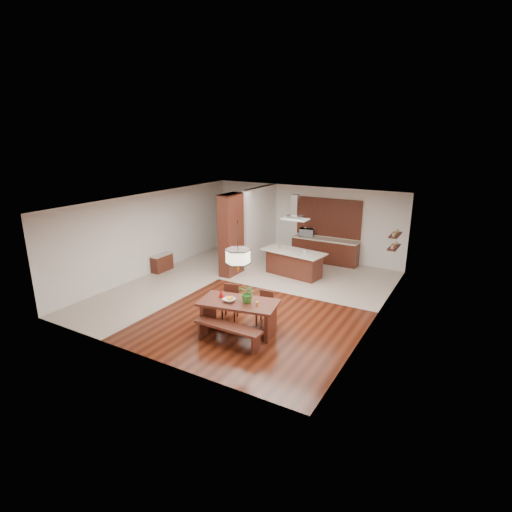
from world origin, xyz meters
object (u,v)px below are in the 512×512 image
Objects in this scene: hallway_console at (162,263)px; fruit_bowl at (229,300)px; pendant_lantern at (238,247)px; island_cup at (305,252)px; dining_chair_left at (230,303)px; foliage_plant at (248,293)px; microwave at (307,232)px; dining_bench at (228,335)px; range_hood at (295,207)px; dining_chair_right at (264,308)px; kitchen_island at (294,263)px; dining_table at (239,309)px.

hallway_console is 5.50m from fruit_bowl.
island_cup is (-0.12, 4.48, -1.28)m from pendant_lantern.
dining_chair_left reaches higher than fruit_bowl.
foliage_plant is 6.64m from microwave.
pendant_lantern is 6.78m from microwave.
dining_chair_left reaches higher than dining_bench.
fruit_bowl is at bearing -75.60° from dining_chair_left.
pendant_lantern reaches higher than island_cup.
microwave is at bearing 96.45° from fruit_bowl.
foliage_plant is 4.75m from range_hood.
dining_chair_right is 3.97m from kitchen_island.
kitchen_island is 4.23× the size of microwave.
dining_bench is (5.11, -3.28, -0.07)m from hallway_console.
pendant_lantern is 4.59m from range_hood.
foliage_plant is (0.82, -0.42, 0.59)m from dining_chair_left.
kitchen_island is at bearing 94.35° from fruit_bowl.
microwave is at bearing 75.07° from dining_chair_left.
fruit_bowl reaches higher than dining_chair_right.
range_hood reaches higher than kitchen_island.
hallway_console is at bearing -149.70° from microwave.
island_cup is (-0.26, 5.17, 0.72)m from dining_bench.
pendant_lantern reaches higher than fruit_bowl.
dining_bench is at bearing -82.42° from range_hood.
dining_chair_left is 0.98m from dining_chair_right.
dining_chair_left is 8.34× the size of island_cup.
dining_chair_left is 6.16m from microwave.
dining_chair_right is 4.46m from range_hood.
range_hood is at bearing 170.83° from island_cup.
hallway_console is at bearing 147.34° from dining_bench.
dining_table is at bearing -88.44° from island_cup.
hallway_console is 1.00× the size of dining_chair_right.
dining_bench is at bearing -96.80° from foliage_plant.
dining_chair_left is 1.95× the size of foliage_plant.
dining_bench is 0.74× the size of kitchen_island.
dining_bench is at bearing -32.66° from hallway_console.
foliage_plant is at bearing -85.45° from island_cup.
dining_bench is 1.93× the size of range_hood.
dining_table is at bearing -82.96° from range_hood.
dining_chair_left is 1.05× the size of range_hood.
island_cup reaches higher than dining_bench.
hallway_console is at bearing 154.45° from dining_chair_right.
dining_table is at bearing 101.09° from dining_bench.
dining_chair_left is at bearing -90.48° from range_hood.
pendant_lantern is 4.29× the size of fruit_bowl.
pendant_lantern is at bearing -58.03° from dining_chair_left.
foliage_plant is at bearing 23.11° from fruit_bowl.
dining_chair_right is 1.83× the size of foliage_plant.
range_hood is 7.97× the size of island_cup.
hallway_console is at bearing 152.57° from dining_table.
kitchen_island is (-0.70, 5.24, 0.23)m from dining_bench.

